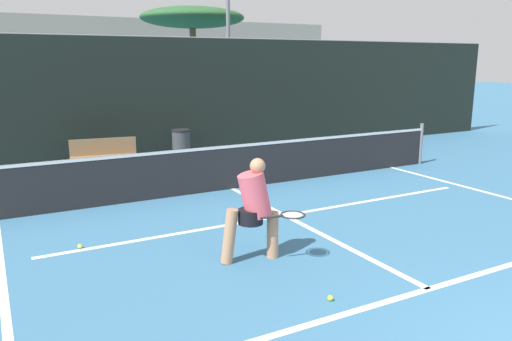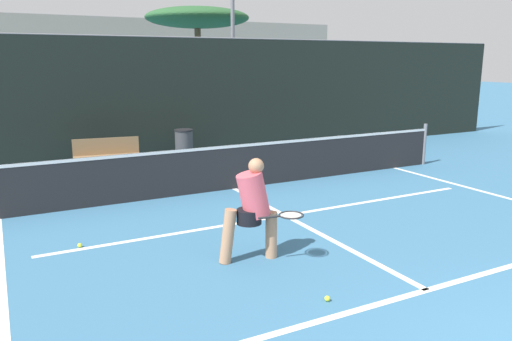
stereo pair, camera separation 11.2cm
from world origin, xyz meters
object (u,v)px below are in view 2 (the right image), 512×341
at_px(trash_bin, 184,147).
at_px(parked_car, 189,121).
at_px(courtside_bench, 107,155).
at_px(player_practicing, 252,207).

relative_size(trash_bin, parked_car, 0.24).
xyz_separation_m(trash_bin, parked_car, (1.85, 4.65, 0.10)).
relative_size(courtside_bench, parked_car, 0.40).
height_order(courtside_bench, parked_car, parked_car).
xyz_separation_m(courtside_bench, trash_bin, (2.00, 0.15, 0.00)).
bearing_deg(courtside_bench, parked_car, 58.69).
bearing_deg(courtside_bench, player_practicing, -76.47).
bearing_deg(player_practicing, parked_car, 84.03).
xyz_separation_m(courtside_bench, parked_car, (3.85, 4.80, 0.10)).
height_order(trash_bin, parked_car, parked_car).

